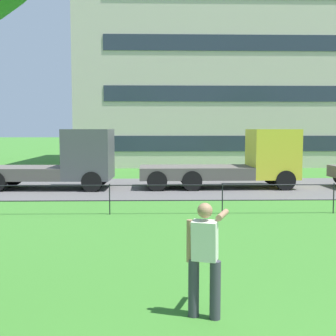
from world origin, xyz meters
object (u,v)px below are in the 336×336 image
object	(u,v)px
person_thrower	(205,256)
flatbed_truck_center	(57,162)
apartment_building_background	(249,77)
flatbed_truck_right	(241,162)

from	to	relation	value
person_thrower	flatbed_truck_center	world-z (taller)	flatbed_truck_center
person_thrower	apartment_building_background	distance (m)	33.15
flatbed_truck_center	flatbed_truck_right	size ratio (longest dim) A/B	1.00
person_thrower	flatbed_truck_center	xyz separation A→B (m)	(-5.31, 14.23, 0.30)
person_thrower	apartment_building_background	size ratio (longest dim) A/B	0.06
flatbed_truck_center	flatbed_truck_right	distance (m)	8.61
person_thrower	flatbed_truck_center	size ratio (longest dim) A/B	0.23
person_thrower	apartment_building_background	xyz separation A→B (m)	(7.17, 31.76, 6.24)
flatbed_truck_center	person_thrower	bearing A→B (deg)	-69.54
flatbed_truck_center	apartment_building_background	size ratio (longest dim) A/B	0.27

